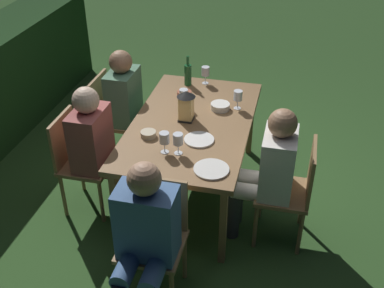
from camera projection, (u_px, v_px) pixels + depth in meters
name	position (u px, v px, depth m)	size (l,w,h in m)	color
ground_plane	(192.00, 192.00, 4.37)	(16.00, 16.00, 0.00)	#2D5123
dining_table	(192.00, 127.00, 3.99)	(1.67, 0.97, 0.74)	olive
chair_side_right_a	(79.00, 158.00, 3.96)	(0.42, 0.40, 0.87)	#937047
person_in_rust	(99.00, 146.00, 3.84)	(0.38, 0.47, 1.15)	#9E4C47
chair_side_right_b	(112.00, 115.00, 4.58)	(0.42, 0.40, 0.87)	#937047
person_in_green	(131.00, 103.00, 4.46)	(0.38, 0.47, 1.15)	#4C7A5B
chair_side_left_a	(293.00, 189.00, 3.62)	(0.42, 0.40, 0.87)	#937047
person_in_cream	(269.00, 169.00, 3.58)	(0.38, 0.47, 1.15)	white
chair_head_near	(155.00, 233.00, 3.22)	(0.40, 0.42, 0.87)	#937047
person_in_blue	(145.00, 237.00, 2.97)	(0.48, 0.38, 1.15)	#426699
lantern_centerpiece	(186.00, 104.00, 3.91)	(0.15, 0.15, 0.27)	black
green_bottle_on_table	(188.00, 74.00, 4.48)	(0.07, 0.07, 0.29)	#1E5B2D
wine_glass_a	(178.00, 140.00, 3.50)	(0.08, 0.08, 0.17)	silver
wine_glass_b	(205.00, 72.00, 4.51)	(0.08, 0.08, 0.17)	silver
wine_glass_c	(238.00, 96.00, 4.09)	(0.08, 0.08, 0.17)	silver
wine_glass_d	(184.00, 95.00, 4.11)	(0.08, 0.08, 0.17)	silver
wine_glass_e	(164.00, 139.00, 3.52)	(0.08, 0.08, 0.17)	silver
plate_a	(199.00, 140.00, 3.71)	(0.24, 0.24, 0.01)	white
plate_b	(211.00, 169.00, 3.38)	(0.26, 0.26, 0.01)	silver
bowl_olives	(148.00, 134.00, 3.75)	(0.12, 0.12, 0.05)	#BCAD8E
bowl_bread	(220.00, 106.00, 4.12)	(0.17, 0.17, 0.05)	silver
bowl_salad	(184.00, 94.00, 4.32)	(0.13, 0.13, 0.05)	#9E5138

